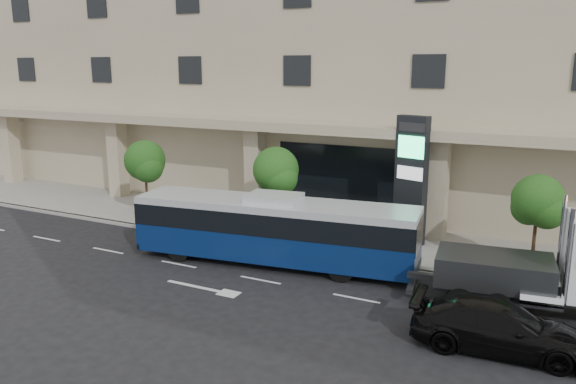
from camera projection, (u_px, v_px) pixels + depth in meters
name	position (u px, v px, depth m)	size (l,w,h in m)	color
ground	(278.00, 268.00, 23.44)	(120.00, 120.00, 0.00)	black
sidewalk	(325.00, 235.00, 27.78)	(120.00, 6.00, 0.15)	gray
curb	(299.00, 252.00, 25.16)	(120.00, 0.30, 0.15)	gray
convention_center	(393.00, 37.00, 34.68)	(60.00, 17.60, 20.00)	tan
tree_left	(145.00, 163.00, 30.25)	(2.27, 2.20, 4.22)	#422B19
tree_mid	(276.00, 173.00, 26.71)	(2.28, 2.20, 4.38)	#422B19
tree_right	(538.00, 204.00, 21.72)	(2.10, 2.00, 4.04)	#422B19
city_bus	(274.00, 229.00, 23.63)	(12.25, 4.05, 3.05)	black
tow_truck	(569.00, 271.00, 18.46)	(8.87, 3.03, 4.01)	#2D3033
black_sedan	(499.00, 327.00, 16.55)	(2.07, 5.09, 1.48)	black
signage_pylon	(411.00, 180.00, 25.66)	(1.56, 0.93, 5.94)	black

